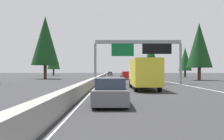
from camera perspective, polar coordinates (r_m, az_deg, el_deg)
ground_plane at (r=62.45m, az=-2.01°, el=-1.85°), size 320.00×320.00×0.00m
median_barrier at (r=82.43m, az=-1.77°, el=-1.13°), size 180.00×0.56×0.90m
shoulder_stripe_right at (r=73.03m, az=7.32°, el=-1.60°), size 160.00×0.16×0.01m
shoulder_stripe_median at (r=72.43m, az=-1.55°, el=-1.61°), size 160.00×0.16×0.01m
sign_gantry_overhead at (r=37.77m, az=5.98°, el=4.59°), size 0.50×12.68×6.25m
sedan_mid_right at (r=14.07m, az=-0.37°, el=-4.92°), size 4.40×1.80×1.47m
box_truck_near_right at (r=25.73m, az=6.99°, el=-0.69°), size 8.50×2.40×2.95m
minivan_far_right at (r=55.70m, az=3.22°, el=-1.08°), size 5.00×1.95×1.69m
sedan_distant_b at (r=98.43m, az=-0.41°, el=-0.83°), size 4.40×1.80×1.47m
sedan_distant_a at (r=65.37m, az=2.73°, el=-1.18°), size 4.40×1.80×1.47m
bus_far_left at (r=51.03m, az=7.49°, el=-0.30°), size 11.50×2.55×3.10m
conifer_right_near at (r=53.59m, az=18.56°, el=5.15°), size 4.92×4.92×11.18m
conifer_right_mid at (r=76.60m, az=15.71°, el=2.32°), size 3.73×3.73×8.48m
conifer_right_far at (r=92.44m, az=8.51°, el=3.28°), size 5.35×5.35×12.15m
conifer_left_mid at (r=61.04m, az=-14.42°, el=6.23°), size 6.25×6.25×14.20m
conifer_left_far at (r=101.57m, az=-12.68°, el=2.58°), size 4.84×4.84×11.00m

